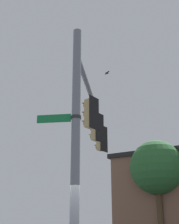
{
  "coord_description": "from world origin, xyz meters",
  "views": [
    {
      "loc": [
        -5.95,
        -5.12,
        1.55
      ],
      "look_at": [
        2.19,
        1.26,
        5.36
      ],
      "focal_mm": 49.99,
      "sensor_mm": 36.0,
      "label": 1
    }
  ],
  "objects_px": {
    "traffic_light_mid_inner": "(96,128)",
    "street_name_sign": "(65,118)",
    "traffic_light_mid_outer": "(101,139)",
    "bird_flying": "(107,73)",
    "traffic_light_nearest_pole": "(90,114)"
  },
  "relations": [
    {
      "from": "traffic_light_nearest_pole",
      "to": "street_name_sign",
      "type": "height_order",
      "value": "traffic_light_nearest_pole"
    },
    {
      "from": "traffic_light_mid_inner",
      "to": "street_name_sign",
      "type": "bearing_deg",
      "value": -153.78
    },
    {
      "from": "traffic_light_mid_outer",
      "to": "bird_flying",
      "type": "height_order",
      "value": "bird_flying"
    },
    {
      "from": "traffic_light_nearest_pole",
      "to": "street_name_sign",
      "type": "bearing_deg",
      "value": -156.15
    },
    {
      "from": "street_name_sign",
      "to": "traffic_light_mid_outer",
      "type": "bearing_deg",
      "value": 27.26
    },
    {
      "from": "bird_flying",
      "to": "traffic_light_mid_outer",
      "type": "bearing_deg",
      "value": 59.77
    },
    {
      "from": "bird_flying",
      "to": "traffic_light_nearest_pole",
      "type": "bearing_deg",
      "value": -158.84
    },
    {
      "from": "traffic_light_nearest_pole",
      "to": "bird_flying",
      "type": "xyz_separation_m",
      "value": [
        2.64,
        1.02,
        3.05
      ]
    },
    {
      "from": "street_name_sign",
      "to": "bird_flying",
      "type": "xyz_separation_m",
      "value": [
        5.18,
        2.14,
        4.15
      ]
    },
    {
      "from": "traffic_light_mid_outer",
      "to": "street_name_sign",
      "type": "bearing_deg",
      "value": -152.74
    },
    {
      "from": "traffic_light_mid_inner",
      "to": "traffic_light_mid_outer",
      "type": "relative_size",
      "value": 1.0
    },
    {
      "from": "traffic_light_mid_inner",
      "to": "bird_flying",
      "type": "bearing_deg",
      "value": 7.08
    },
    {
      "from": "traffic_light_nearest_pole",
      "to": "street_name_sign",
      "type": "relative_size",
      "value": 1.22
    },
    {
      "from": "traffic_light_mid_outer",
      "to": "bird_flying",
      "type": "relative_size",
      "value": 4.53
    },
    {
      "from": "traffic_light_nearest_pole",
      "to": "bird_flying",
      "type": "distance_m",
      "value": 4.16
    }
  ]
}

